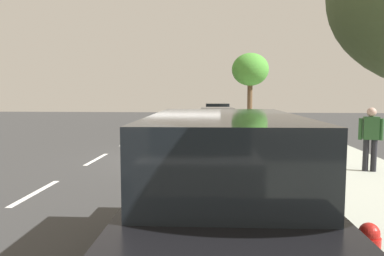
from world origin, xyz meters
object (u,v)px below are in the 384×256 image
Objects in this scene: parked_sedan_red_mid at (217,123)px; pedestrian_on_phone at (371,135)px; parked_suv_black_second at (223,197)px; bicycle_at_curb at (239,161)px; cyclist_with_backpack at (249,141)px; parked_sedan_silver_far at (217,114)px; street_tree_mid_block at (250,70)px.

pedestrian_on_phone is at bearing -62.30° from parked_sedan_red_mid.
parked_sedan_red_mid is at bearing 117.70° from pedestrian_on_phone.
parked_suv_black_second is 1.06× the size of parked_sedan_red_mid.
parked_suv_black_second reaches higher than pedestrian_on_phone.
bicycle_at_curb is at bearing -179.41° from pedestrian_on_phone.
pedestrian_on_phone is at bearing 8.71° from cyclist_with_backpack.
pedestrian_on_phone is at bearing -74.96° from parked_sedan_silver_far.
parked_sedan_red_mid is 7.51m from parked_sedan_silver_far.
parked_sedan_silver_far is (-0.10, 21.15, -0.27)m from parked_suv_black_second.
bicycle_at_curb is 13.64m from street_tree_mid_block.
bicycle_at_curb is at bearing -87.68° from parked_sedan_silver_far.
street_tree_mid_block is (2.04, -2.19, 2.87)m from parked_sedan_silver_far.
street_tree_mid_block is at bearing 98.99° from pedestrian_on_phone.
parked_sedan_red_mid is 7.89m from bicycle_at_curb.
parked_suv_black_second is 1.04× the size of street_tree_mid_block.
pedestrian_on_phone is (2.08, -13.13, -2.51)m from street_tree_mid_block.
cyclist_with_backpack is (0.83, -8.32, 0.23)m from parked_sedan_red_mid.
bicycle_at_curb is 0.92× the size of cyclist_with_backpack.
street_tree_mid_block is at bearing 84.99° from cyclist_with_backpack.
pedestrian_on_phone is (4.01, 5.82, 0.08)m from parked_suv_black_second.
bicycle_at_curb is at bearing 115.46° from cyclist_with_backpack.
cyclist_with_backpack is at bearing -64.54° from bicycle_at_curb.
parked_sedan_silver_far reaches higher than bicycle_at_curb.
parked_sedan_red_mid is 6.37m from street_tree_mid_block.
cyclist_with_backpack is (0.74, 5.32, -0.04)m from parked_suv_black_second.
cyclist_with_backpack is 3.31m from pedestrian_on_phone.
pedestrian_on_phone reaches higher than parked_sedan_red_mid.
street_tree_mid_block is 2.66× the size of pedestrian_on_phone.
cyclist_with_backpack is at bearing -84.30° from parked_sedan_red_mid.
cyclist_with_backpack is 0.95× the size of pedestrian_on_phone.
street_tree_mid_block is (2.03, 5.32, 2.87)m from parked_sedan_red_mid.
pedestrian_on_phone is at bearing 0.59° from bicycle_at_curb.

